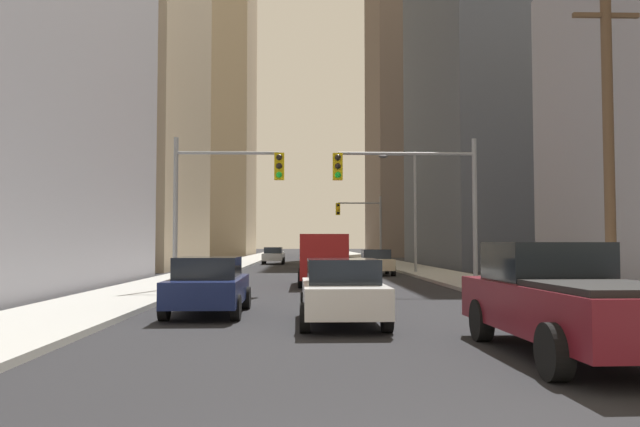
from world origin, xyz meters
name	(u,v)px	position (x,y,z in m)	size (l,w,h in m)	color
sidewalk_left	(234,264)	(-6.94, 50.00, 0.07)	(3.39, 160.00, 0.15)	#9E9E99
sidewalk_right	(393,264)	(6.94, 50.00, 0.07)	(3.39, 160.00, 0.15)	#9E9E99
pickup_truck_maroon	(565,300)	(3.52, 6.35, 0.93)	(2.20, 5.47, 1.90)	maroon
cargo_van_red	(323,257)	(-0.03, 23.65, 1.29)	(2.16, 5.22, 2.26)	maroon
sedan_white	(342,291)	(0.03, 10.41, 0.77)	(1.95, 4.22, 1.52)	white
sedan_navy	(209,285)	(-3.37, 12.47, 0.77)	(1.95, 4.23, 1.52)	#141E4C
sedan_beige	(376,262)	(3.39, 32.64, 0.77)	(1.95, 4.21, 1.52)	#C6B793
sedan_blue	(317,258)	(0.07, 41.53, 0.77)	(1.95, 4.21, 1.52)	navy
sedan_silver	(274,255)	(-3.61, 51.90, 0.77)	(1.95, 4.24, 1.52)	#B7BABF
traffic_signal_near_left	(223,187)	(-4.00, 20.04, 4.07)	(4.30, 0.44, 6.00)	gray
traffic_signal_near_right	(412,186)	(3.36, 20.04, 4.13)	(5.67, 0.44, 6.00)	gray
traffic_signal_far_right	(361,218)	(4.12, 49.91, 4.05)	(4.02, 0.44, 6.00)	gray
utility_pole_right	(608,127)	(7.28, 12.23, 4.98)	(2.20, 0.28, 9.43)	brown
street_lamp_right	(409,200)	(5.59, 33.58, 4.53)	(2.31, 0.32, 7.50)	gray
building_left_mid_office	(74,76)	(-18.93, 44.23, 14.93)	(18.64, 18.59, 29.86)	tan
building_left_far_tower	(187,60)	(-19.47, 92.74, 30.91)	(20.78, 18.34, 61.82)	tan
building_right_mid_block	(515,70)	(17.41, 48.27, 16.82)	(15.70, 23.35, 33.63)	#4C515B
building_right_far_highrise	(421,25)	(16.67, 86.42, 34.56)	(15.10, 20.49, 69.12)	#66564C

